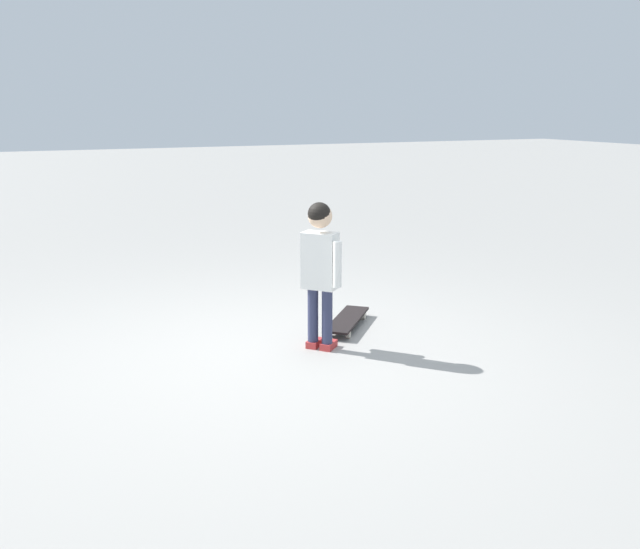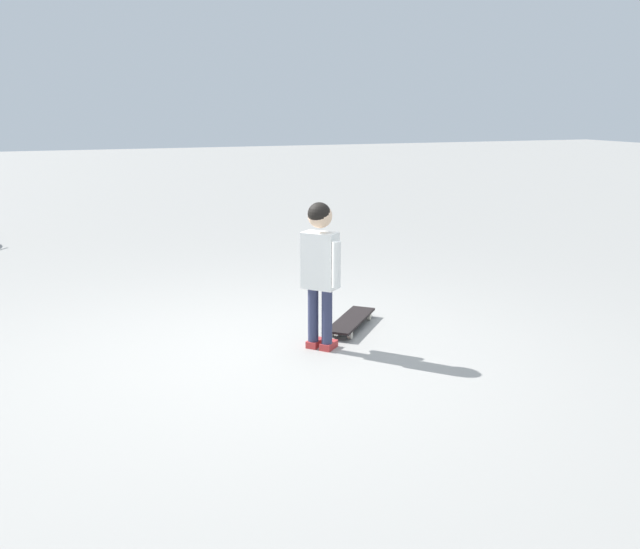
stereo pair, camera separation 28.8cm
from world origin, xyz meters
TOP-DOWN VIEW (x-y plane):
  - ground_plane at (0.00, 0.00)m, footprint 50.00×50.00m
  - child_person at (0.01, -0.40)m, footprint 0.40×0.27m
  - skateboard at (0.37, -0.80)m, footprint 0.66×0.61m

SIDE VIEW (x-z plane):
  - ground_plane at x=0.00m, z-range 0.00..0.00m
  - skateboard at x=0.37m, z-range 0.02..0.10m
  - child_person at x=0.01m, z-range 0.13..1.19m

